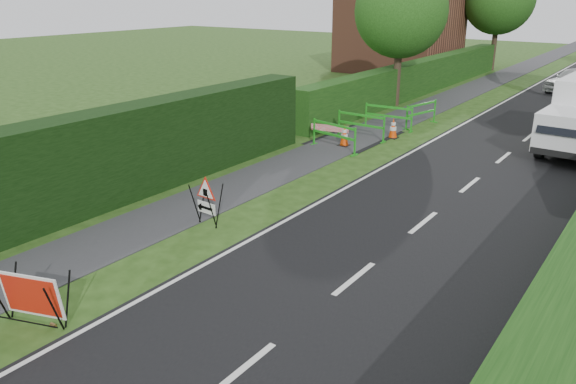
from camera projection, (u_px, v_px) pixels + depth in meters
The scene contains 17 objects.
ground at pixel (226, 265), 11.77m from camera, with size 120.00×120.00×0.00m, color #234112.
footpath at pixel (518, 70), 40.26m from camera, with size 2.00×90.00×0.02m, color #2D2D30.
hedge_west_near at pixel (80, 213), 14.49m from camera, with size 1.10×18.00×2.50m, color black.
hedge_west_far at pixel (419, 93), 31.37m from camera, with size 1.00×24.00×1.80m, color #14380F.
house_west at pixel (401, 28), 39.25m from camera, with size 7.50×7.40×7.88m.
tree_nw at pixel (401, 11), 26.56m from camera, with size 4.40×4.40×6.70m.
red_rect_sign at pixel (32, 297), 9.46m from camera, with size 1.30×1.02×0.97m.
triangle_sign at pixel (205, 197), 13.47m from camera, with size 0.77×0.77×1.06m.
traffic_cone_3 at pixel (344, 136), 20.60m from camera, with size 0.38×0.38×0.79m.
traffic_cone_4 at pixel (393, 128), 21.72m from camera, with size 0.38×0.38×0.79m.
ped_barrier_0 at pixel (334, 133), 20.00m from camera, with size 2.09×0.79×1.00m.
ped_barrier_1 at pixel (361, 123), 21.55m from camera, with size 2.07×0.45×1.00m.
ped_barrier_2 at pixel (389, 114), 23.01m from camera, with size 2.08×0.47×1.00m.
ped_barrier_3 at pixel (421, 111), 23.60m from camera, with size 0.78×2.09×1.00m.
redwhite_plank at pixel (329, 140), 21.62m from camera, with size 1.50×0.04×0.25m, color red.
litter_can at pixel (54, 327), 9.61m from camera, with size 0.07×0.07×0.12m, color #BF7F4C.
hatchback_car at pixel (574, 80), 31.48m from camera, with size 1.61×3.99×1.36m, color silver.
Camera 1 is at (7.16, -7.86, 5.44)m, focal length 35.00 mm.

